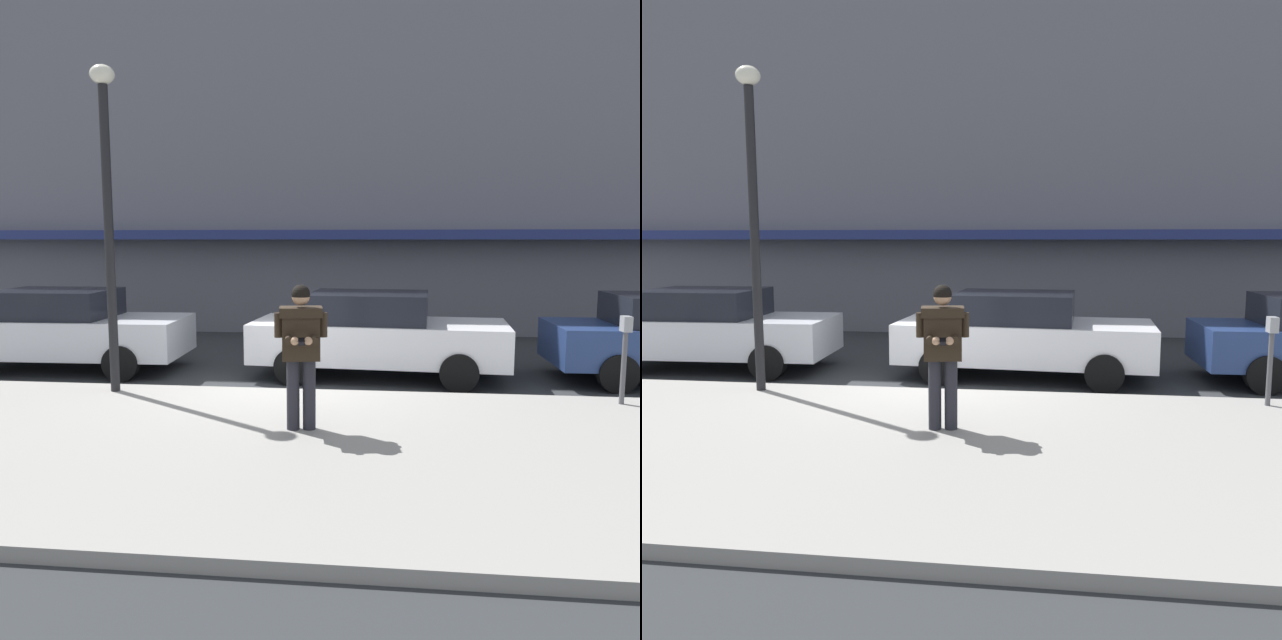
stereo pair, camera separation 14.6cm
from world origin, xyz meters
TOP-DOWN VIEW (x-y plane):
  - ground_plane at (0.00, 0.00)m, footprint 80.00×80.00m
  - sidewalk at (1.00, -2.85)m, footprint 32.00×5.30m
  - curb_paint_line at (1.00, 0.05)m, footprint 28.00×0.12m
  - storefront_facade at (1.00, 8.49)m, footprint 28.00×4.70m
  - parked_sedan_near at (-4.35, 1.39)m, footprint 4.55×2.03m
  - parked_sedan_mid at (1.56, 1.40)m, footprint 4.62×2.17m
  - man_texting_on_phone at (0.71, -2.30)m, footprint 0.64×0.62m
  - street_lamp_post at (-2.44, -0.65)m, footprint 0.36×0.36m
  - parking_meter at (5.12, -0.60)m, footprint 0.12×0.18m

SIDE VIEW (x-z plane):
  - ground_plane at x=0.00m, z-range 0.00..0.00m
  - curb_paint_line at x=1.00m, z-range 0.00..0.01m
  - sidewalk at x=1.00m, z-range 0.00..0.14m
  - parked_sedan_near at x=-4.35m, z-range 0.02..1.56m
  - parked_sedan_mid at x=1.56m, z-range 0.02..1.56m
  - parking_meter at x=5.12m, z-range 0.33..1.60m
  - man_texting_on_phone at x=0.71m, z-range 0.35..2.15m
  - street_lamp_post at x=-2.44m, z-range 0.70..5.58m
  - storefront_facade at x=1.00m, z-range -0.01..14.10m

